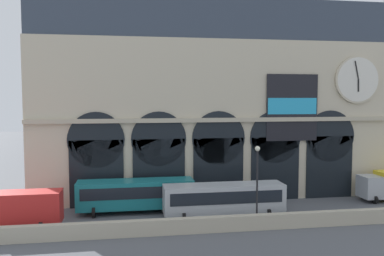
{
  "coord_description": "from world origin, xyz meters",
  "views": [
    {
      "loc": [
        -9.43,
        -35.83,
        11.01
      ],
      "look_at": [
        -2.79,
        5.0,
        7.84
      ],
      "focal_mm": 37.85,
      "sensor_mm": 36.0,
      "label": 1
    }
  ],
  "objects_px": {
    "bus_center": "(224,199)",
    "street_lamp_quayside": "(257,175)",
    "box_truck_west": "(16,209)",
    "bus_midwest": "(136,194)"
  },
  "relations": [
    {
      "from": "street_lamp_quayside",
      "to": "box_truck_west",
      "type": "bearing_deg",
      "value": 172.65
    },
    {
      "from": "box_truck_west",
      "to": "bus_midwest",
      "type": "height_order",
      "value": "box_truck_west"
    },
    {
      "from": "bus_center",
      "to": "street_lamp_quayside",
      "type": "relative_size",
      "value": 1.59
    },
    {
      "from": "bus_midwest",
      "to": "bus_center",
      "type": "height_order",
      "value": "same"
    },
    {
      "from": "box_truck_west",
      "to": "bus_midwest",
      "type": "xyz_separation_m",
      "value": [
        9.96,
        3.31,
        0.08
      ]
    },
    {
      "from": "bus_center",
      "to": "street_lamp_quayside",
      "type": "height_order",
      "value": "street_lamp_quayside"
    },
    {
      "from": "bus_center",
      "to": "street_lamp_quayside",
      "type": "xyz_separation_m",
      "value": [
        2.19,
        -2.8,
        2.63
      ]
    },
    {
      "from": "box_truck_west",
      "to": "street_lamp_quayside",
      "type": "relative_size",
      "value": 1.09
    },
    {
      "from": "box_truck_west",
      "to": "bus_center",
      "type": "bearing_deg",
      "value": 0.69
    },
    {
      "from": "box_truck_west",
      "to": "bus_center",
      "type": "relative_size",
      "value": 0.68
    }
  ]
}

